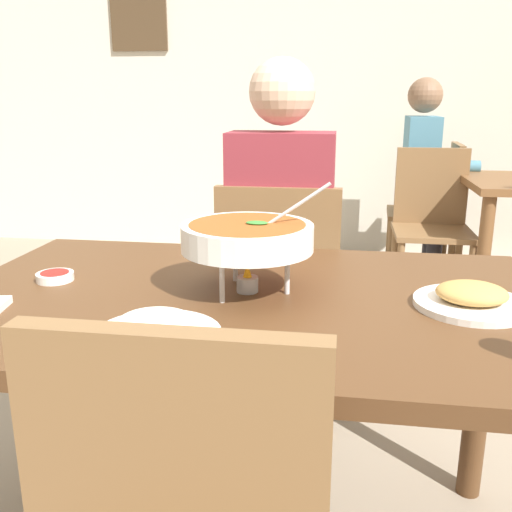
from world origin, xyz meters
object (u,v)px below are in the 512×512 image
Objects in this scene: diner_main at (282,224)px; rice_plate at (157,330)px; chair_bg_corner at (431,217)px; patron_bg_left at (426,167)px; dining_table_main at (246,336)px; chair_bg_left at (436,203)px; appetizer_plate at (471,299)px; curry_bowl at (248,238)px; chair_diner_main at (280,290)px; sauce_dish at (55,276)px.

diner_main reaches higher than rice_plate.
patron_bg_left is at bearing 88.55° from chair_bg_corner.
diner_main reaches higher than dining_table_main.
rice_plate is 3.09m from chair_bg_left.
chair_bg_corner is 0.69× the size of patron_bg_left.
chair_bg_left is at bearing 82.76° from appetizer_plate.
patron_bg_left is (0.74, 2.64, -0.13)m from curry_bowl.
curry_bowl is 2.78m from chair_bg_left.
dining_table_main is 2.76m from patron_bg_left.
appetizer_plate is (0.49, -0.73, 0.26)m from chair_diner_main.
appetizer_plate is 2.67× the size of sauce_dish.
chair_bg_corner is (-0.10, -0.46, 0.00)m from chair_bg_left.
curry_bowl is at bearing 83.14° from dining_table_main.
rice_plate is at bearing -109.08° from chair_bg_corner.
chair_diner_main is at bearing 55.21° from sauce_dish.
sauce_dish is (-0.48, 0.01, -0.12)m from curry_bowl.
chair_bg_left reaches higher than rice_plate.
curry_bowl reaches higher than sauce_dish.
curry_bowl reaches higher than rice_plate.
dining_table_main is 0.50m from sauce_dish.
chair_bg_left is (0.83, 2.65, -0.13)m from dining_table_main.
chair_diner_main is 2.71× the size of curry_bowl.
chair_bg_corner is at bearing 71.41° from curry_bowl.
sauce_dish is (-0.36, 0.31, -0.01)m from rice_plate.
dining_table_main is 1.53× the size of chair_bg_left.
curry_bowl is 0.34m from rice_plate.
chair_bg_left is at bearing 66.41° from diner_main.
chair_bg_left is at bearing 63.46° from sauce_dish.
dining_table_main is 0.23m from curry_bowl.
rice_plate is 0.18× the size of patron_bg_left.
sauce_dish is at bearing 177.62° from appetizer_plate.
chair_diner_main is 3.75× the size of appetizer_plate.
sauce_dish is at bearing -124.79° from chair_diner_main.
diner_main is at bearing -113.59° from chair_bg_left.
chair_diner_main is at bearing 83.12° from rice_plate.
dining_table_main is 0.76m from diner_main.
patron_bg_left is at bearing 68.67° from diner_main.
rice_plate is at bearing -96.67° from diner_main.
patron_bg_left is at bearing 73.59° from rice_plate.
patron_bg_left reaches higher than chair_diner_main.
rice_plate is at bearing -113.59° from dining_table_main.
diner_main is 14.56× the size of sauce_dish.
sauce_dish is (-0.48, -0.69, 0.25)m from chair_diner_main.
diner_main reaches higher than chair_bg_corner.
chair_diner_main is at bearing -90.00° from diner_main.
chair_bg_left is (0.83, 2.63, -0.36)m from curry_bowl.
patron_bg_left is (0.86, 2.93, -0.02)m from rice_plate.
appetizer_plate is at bearing 23.46° from rice_plate.
curry_bowl is at bearing -89.82° from diner_main.
appetizer_plate is 0.27× the size of chair_bg_corner.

